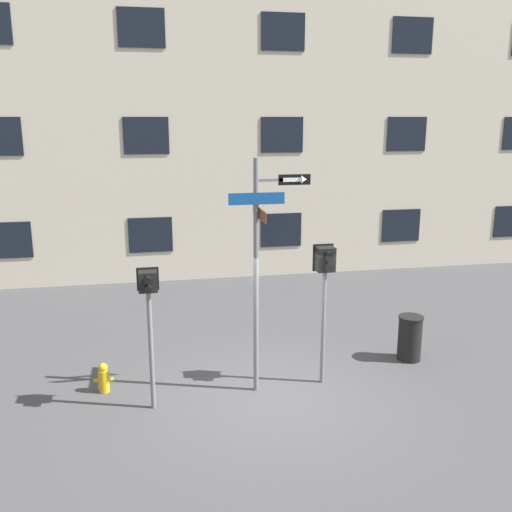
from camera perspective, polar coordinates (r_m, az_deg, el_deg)
ground_plane at (r=10.44m, az=1.88°, el=-14.08°), size 60.00×60.00×0.00m
building_facade at (r=17.41m, az=-4.28°, el=16.76°), size 24.00×0.63×11.60m
street_sign_pole at (r=9.87m, az=0.47°, el=0.02°), size 1.42×1.08×4.21m
pedestrian_signal_left at (r=9.55m, az=-10.67°, el=-4.54°), size 0.36×0.40×2.46m
pedestrian_signal_right at (r=10.34m, az=6.91°, el=-1.95°), size 0.38×0.40×2.64m
fire_hydrant at (r=10.91m, az=-14.98°, el=-11.72°), size 0.35×0.19×0.56m
trash_bin at (r=12.20m, az=15.13°, el=-7.91°), size 0.51×0.51×0.94m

